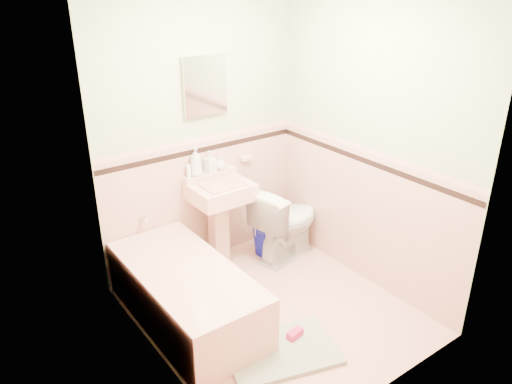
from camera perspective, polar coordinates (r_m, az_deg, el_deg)
floor at (r=4.28m, az=2.03°, el=-13.46°), size 2.20×2.20×0.00m
wall_back at (r=4.52m, az=-6.40°, el=6.43°), size 2.50×0.00×2.50m
wall_front at (r=2.96m, az=15.65°, el=-4.12°), size 2.50×0.00×2.50m
wall_left at (r=3.19m, az=-11.97°, el=-1.65°), size 0.00×2.50×2.50m
wall_right at (r=4.32m, az=12.83°, el=5.12°), size 0.00×2.50×2.50m
wainscot_back at (r=4.75m, az=-5.98°, el=-1.11°), size 2.00×0.00×2.00m
wainscot_front at (r=3.31m, az=14.22°, el=-14.04°), size 2.00×0.00×2.00m
wainscot_left at (r=3.51m, az=-10.88°, el=-11.21°), size 0.00×2.20×2.20m
wainscot_right at (r=4.55m, az=11.99°, el=-2.67°), size 0.00×2.20×2.20m
accent_back at (r=4.55m, az=-6.21°, el=4.81°), size 2.00×0.00×2.00m
accent_front at (r=3.03m, az=15.12°, el=-6.17°), size 2.00×0.00×2.00m
accent_left at (r=3.25m, az=-11.49°, el=-3.64°), size 0.00×2.20×2.20m
accent_right at (r=4.35m, az=12.52°, el=3.46°), size 0.00×2.20×2.20m
cap_back at (r=4.52m, az=-6.27°, el=6.01°), size 2.00×0.00×2.00m
cap_front at (r=2.98m, az=15.32°, el=-4.50°), size 2.00×0.00×2.00m
cap_left at (r=3.20m, az=-11.63°, el=-2.05°), size 0.00×2.20×2.20m
cap_right at (r=4.31m, az=12.64°, el=4.70°), size 0.00×2.20×2.20m
bathtub at (r=4.10m, az=-7.97°, el=-11.73°), size 0.70×1.50×0.45m
tub_faucet at (r=4.46m, az=-12.73°, el=-2.92°), size 0.04×0.12×0.04m
sink at (r=4.67m, az=-3.93°, el=-3.87°), size 0.54×0.48×0.85m
sink_faucet at (r=4.56m, az=-5.06°, el=2.65°), size 0.02×0.02×0.10m
medicine_cabinet at (r=4.41m, az=-5.90°, el=12.04°), size 0.41×0.04×0.51m
soap_dish at (r=4.82m, az=-1.17°, el=3.94°), size 0.12×0.07×0.04m
soap_bottle_left at (r=4.50m, az=-6.93°, el=3.47°), size 0.12×0.12×0.27m
soap_bottle_mid at (r=4.58m, az=-5.29°, el=3.47°), size 0.10×0.10×0.20m
soap_bottle_right at (r=4.64m, az=-4.17°, el=3.35°), size 0.12×0.12×0.13m
tube at (r=4.49m, az=-7.72°, el=2.39°), size 0.04×0.04×0.12m
toilet at (r=4.85m, az=3.49°, el=-3.43°), size 0.81×0.56×0.75m
bucket at (r=5.00m, az=1.21°, el=-5.54°), size 0.32×0.32×0.28m
bath_mat at (r=3.88m, az=2.89°, el=-17.75°), size 0.93×0.75×0.03m
shoe at (r=3.97m, az=4.47°, el=-15.89°), size 0.15×0.09×0.05m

